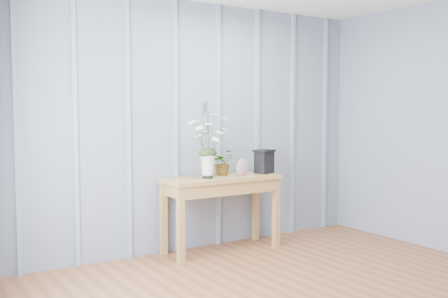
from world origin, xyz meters
TOP-DOWN VIEW (x-y plane):
  - room_shell at (0.00, 0.92)m, footprint 4.00×4.50m
  - sideboard at (0.14, 1.99)m, footprint 1.20×0.45m
  - daisy_vase at (-0.05, 1.95)m, footprint 0.46×0.35m
  - spider_plant at (0.21, 2.09)m, footprint 0.28×0.25m
  - felt_disc_vessel at (0.35, 1.92)m, footprint 0.18×0.09m
  - carved_box at (0.67, 1.99)m, footprint 0.24×0.21m

SIDE VIEW (x-z plane):
  - sideboard at x=0.14m, z-range 0.26..1.01m
  - felt_disc_vessel at x=0.35m, z-range 0.75..0.93m
  - carved_box at x=0.67m, z-range 0.75..1.00m
  - spider_plant at x=0.21m, z-range 0.75..1.01m
  - daisy_vase at x=-0.05m, z-range 0.83..1.48m
  - room_shell at x=0.00m, z-range 0.74..3.24m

